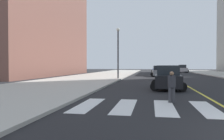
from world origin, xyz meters
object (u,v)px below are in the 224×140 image
Objects in this scene: car_gray_third at (158,71)px; car_blue_fourth at (156,69)px; street_lamp at (118,48)px; pedestrian_crossing at (172,85)px; car_black_second at (168,78)px; car_silver_nearest at (182,69)px.

car_gray_third reaches higher than car_blue_fourth.
street_lamp is at bearing -122.96° from car_gray_third.
street_lamp is (-5.64, -9.09, 3.34)m from car_gray_third.
street_lamp reaches higher than pedestrian_crossing.
car_black_second reaches higher than car_gray_third.
car_silver_nearest is 1.24× the size of car_blue_fourth.
car_silver_nearest is 2.94× the size of pedestrian_crossing.
car_silver_nearest is 24.92m from car_gray_third.
car_blue_fourth is at bearing -13.11° from car_silver_nearest.
pedestrian_crossing is (-7.38, -51.16, -0.10)m from car_silver_nearest.
street_lamp is at bearing 117.46° from car_black_second.
car_silver_nearest is 45.38m from car_black_second.
pedestrian_crossing is at bearing -91.71° from car_blue_fourth.
car_gray_third is 25.53m from car_blue_fourth.
car_silver_nearest is 51.69m from pedestrian_crossing.
car_silver_nearest is at bearing -14.58° from car_blue_fourth.
street_lamp reaches higher than car_blue_fourth.
car_silver_nearest reaches higher than pedestrian_crossing.
car_black_second is at bearing -103.26° from pedestrian_crossing.
pedestrian_crossing is at bearing -91.54° from car_gray_third.
street_lamp is (-5.45, 18.21, 3.34)m from pedestrian_crossing.
car_silver_nearest is 0.69× the size of street_lamp.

